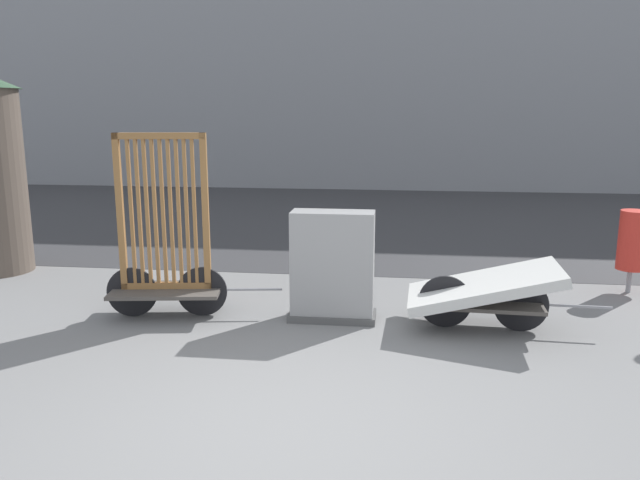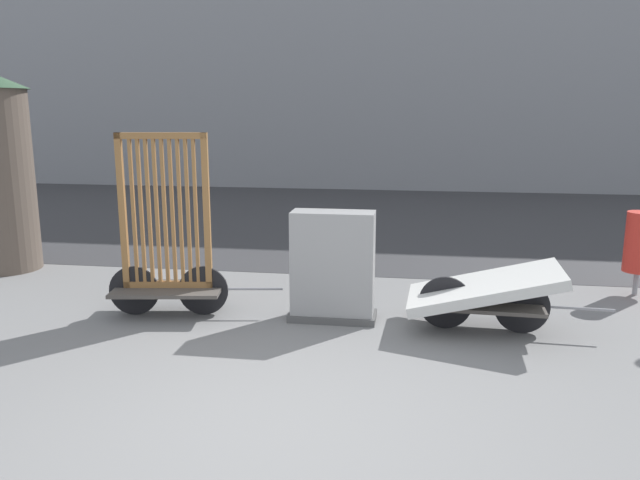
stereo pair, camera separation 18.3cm
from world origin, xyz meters
name	(u,v)px [view 2 (the right image)]	position (x,y,z in m)	size (l,w,h in m)	color
ground_plane	(270,431)	(0.00, 0.00, 0.00)	(60.00, 60.00, 0.00)	slate
road_strip	(368,218)	(0.00, 9.28, 0.00)	(56.00, 9.72, 0.01)	#38383A
building_facade	(387,31)	(0.00, 16.14, 4.68)	(48.00, 4.00, 9.35)	gray
bike_cart_with_bedframe	(167,252)	(-1.75, 2.44, 0.74)	(1.97, 0.86, 2.07)	#4C4742
bike_cart_with_mattress	(484,291)	(1.76, 2.44, 0.43)	(2.12, 1.02, 0.73)	#4C4742
utility_cabinet	(333,270)	(0.13, 2.55, 0.57)	(0.97, 0.43, 1.23)	#4C4C4C
trash_bin	(640,242)	(3.81, 4.07, 0.68)	(0.36, 0.36, 1.07)	gray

